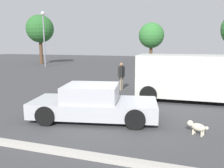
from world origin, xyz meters
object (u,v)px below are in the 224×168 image
dog (197,127)px  light_post_near (44,29)px  sedan_foreground (93,103)px  pedestrian (121,74)px  van_white (193,76)px

dog → light_post_near: light_post_near is taller
sedan_foreground → pedestrian: (-0.44, 5.14, 0.36)m
pedestrian → light_post_near: bearing=148.7°
sedan_foreground → dog: bearing=-17.7°
dog → van_white: 4.34m
sedan_foreground → light_post_near: bearing=117.3°
dog → light_post_near: (-15.51, 15.71, 3.88)m
sedan_foreground → dog: size_ratio=7.71×
van_white → pedestrian: (-3.74, 1.29, -0.21)m
dog → pedestrian: (-3.80, 5.53, 0.68)m
van_white → pedestrian: bearing=159.0°
pedestrian → van_white: bearing=-9.3°
sedan_foreground → light_post_near: 19.88m
light_post_near → sedan_foreground: bearing=-51.6°
dog → light_post_near: bearing=-20.6°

